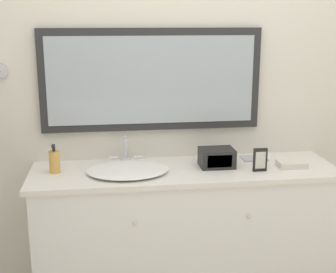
{
  "coord_description": "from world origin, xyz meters",
  "views": [
    {
      "loc": [
        -0.45,
        -2.32,
        1.73
      ],
      "look_at": [
        -0.1,
        0.28,
        1.06
      ],
      "focal_mm": 50.0,
      "sensor_mm": 36.0,
      "label": 1
    }
  ],
  "objects_px": {
    "sink_basin": "(128,169)",
    "picture_frame": "(260,160)",
    "soap_bottle": "(54,161)",
    "appliance_box": "(217,158)"
  },
  "relations": [
    {
      "from": "sink_basin",
      "to": "picture_frame",
      "type": "height_order",
      "value": "sink_basin"
    },
    {
      "from": "appliance_box",
      "to": "sink_basin",
      "type": "bearing_deg",
      "value": -176.11
    },
    {
      "from": "soap_bottle",
      "to": "appliance_box",
      "type": "xyz_separation_m",
      "value": [
        0.95,
        -0.01,
        -0.01
      ]
    },
    {
      "from": "soap_bottle",
      "to": "picture_frame",
      "type": "relative_size",
      "value": 1.22
    },
    {
      "from": "appliance_box",
      "to": "picture_frame",
      "type": "relative_size",
      "value": 1.47
    },
    {
      "from": "sink_basin",
      "to": "picture_frame",
      "type": "bearing_deg",
      "value": -6.49
    },
    {
      "from": "soap_bottle",
      "to": "appliance_box",
      "type": "relative_size",
      "value": 0.83
    },
    {
      "from": "soap_bottle",
      "to": "sink_basin",
      "type": "bearing_deg",
      "value": -6.49
    },
    {
      "from": "sink_basin",
      "to": "soap_bottle",
      "type": "relative_size",
      "value": 2.78
    },
    {
      "from": "soap_bottle",
      "to": "appliance_box",
      "type": "height_order",
      "value": "soap_bottle"
    }
  ]
}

